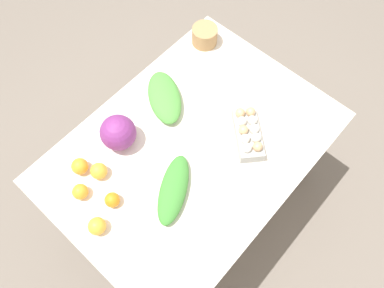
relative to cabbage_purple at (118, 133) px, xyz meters
name	(u,v)px	position (x,y,z in m)	size (l,w,h in m)	color
ground_plane	(192,199)	(-0.20, 0.26, -0.86)	(8.00, 8.00, 0.00)	#70665B
dining_table	(192,155)	(-0.20, 0.26, -0.18)	(1.29, 0.93, 0.78)	silver
cabbage_purple	(118,133)	(0.00, 0.00, 0.00)	(0.16, 0.16, 0.16)	#7A2D75
egg_carton	(248,132)	(-0.40, 0.41, -0.04)	(0.25, 0.26, 0.09)	#A8A8A3
paper_bag	(205,36)	(-0.69, -0.10, -0.03)	(0.13, 0.13, 0.10)	#A87F51
greens_bunch_dandelion	(173,189)	(0.02, 0.35, -0.05)	(0.32, 0.11, 0.06)	#3D8433
greens_bunch_chard	(164,97)	(-0.29, 0.00, -0.05)	(0.30, 0.15, 0.07)	#4C933D
orange_0	(80,192)	(0.29, 0.06, -0.05)	(0.07, 0.07, 0.07)	orange
orange_1	(112,200)	(0.22, 0.19, -0.05)	(0.06, 0.06, 0.06)	orange
orange_2	(80,166)	(0.21, -0.03, -0.04)	(0.07, 0.07, 0.07)	orange
orange_3	(99,171)	(0.17, 0.05, -0.04)	(0.07, 0.07, 0.07)	#F9A833
orange_4	(97,226)	(0.34, 0.23, -0.04)	(0.07, 0.07, 0.07)	#F9A833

